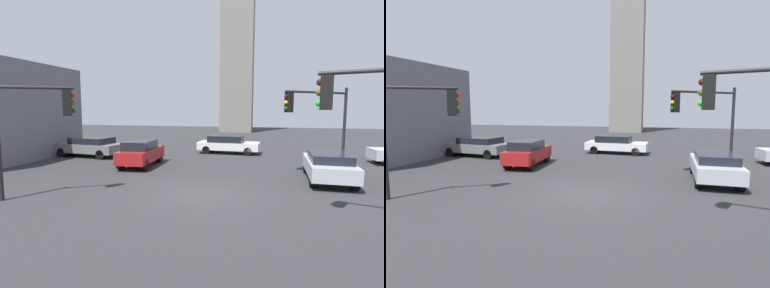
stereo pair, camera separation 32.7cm
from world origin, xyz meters
TOP-DOWN VIEW (x-y plane):
  - ground_plane at (0.00, 0.00)m, footprint 91.46×91.46m
  - traffic_light_0 at (-5.84, -2.04)m, footprint 2.39×1.56m
  - traffic_light_1 at (5.11, 5.84)m, footprint 3.57×3.03m
  - car_0 at (-9.71, 7.56)m, footprint 4.97×2.65m
  - car_1 at (-4.68, 4.94)m, footprint 1.86×4.16m
  - car_2 at (-0.35, 11.43)m, footprint 4.64×2.17m
  - car_3 at (5.39, 3.56)m, footprint 2.04×4.69m
  - skyline_tower at (-2.00, 34.45)m, footprint 4.57×4.57m

SIDE VIEW (x-z plane):
  - ground_plane at x=0.00m, z-range 0.00..0.00m
  - car_2 at x=-0.35m, z-range 0.04..1.39m
  - car_0 at x=-9.71m, z-range 0.05..1.41m
  - car_3 at x=5.39m, z-range 0.07..1.42m
  - car_1 at x=-4.68m, z-range 0.04..1.56m
  - traffic_light_0 at x=-5.84m, z-range 0.87..5.39m
  - traffic_light_1 at x=5.11m, z-range 0.99..5.56m
  - skyline_tower at x=-2.00m, z-range 0.00..23.34m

